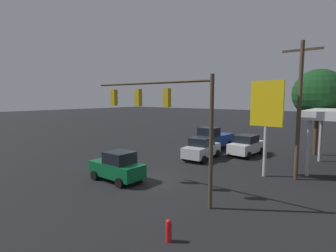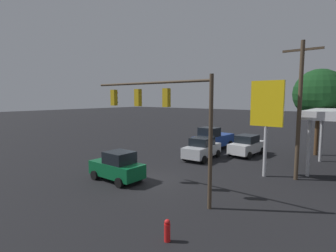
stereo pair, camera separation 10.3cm
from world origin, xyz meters
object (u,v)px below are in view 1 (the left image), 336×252
Objects in this scene: utility_pole at (299,107)px; price_sign at (267,108)px; pickup_parked at (212,139)px; sedan_far at (202,148)px; street_tree at (318,94)px; sedan_waiting at (246,145)px; hatchback_crossing at (117,167)px; fire_hydrant at (169,230)px; traffic_signal_assembly at (161,107)px.

utility_pole is 1.38× the size of price_sign.
sedan_far is at bearing 20.35° from pickup_parked.
street_tree is (-9.05, -3.62, 4.70)m from pickup_parked.
sedan_waiting is at bearing -58.41° from price_sign.
hatchback_crossing reaches higher than fire_hydrant.
sedan_far is 13.89m from fire_hydrant.
price_sign is (-3.53, -7.05, -0.19)m from traffic_signal_assembly.
street_tree reaches higher than hatchback_crossing.
price_sign is 11.54m from fire_hydrant.
price_sign reaches higher than sedan_waiting.
utility_pole is at bearing 76.82° from sedan_far.
price_sign is at bearing -116.60° from traffic_signal_assembly.
street_tree is 9.23× the size of fire_hydrant.
fire_hydrant is at bearing 27.09° from pickup_parked.
pickup_parked is at bearing -40.10° from price_sign.
pickup_parked is 1.18× the size of sedan_far.
price_sign is 1.24× the size of pickup_parked.
sedan_waiting is at bearing -78.39° from fire_hydrant.
street_tree is at bearing 115.71° from pickup_parked.
sedan_far is (-1.21, -8.78, 0.00)m from hatchback_crossing.
pickup_parked is (3.88, -0.49, 0.16)m from sedan_waiting.
sedan_waiting is (0.02, -12.82, -3.98)m from traffic_signal_assembly.
traffic_signal_assembly is 0.92× the size of utility_pole.
hatchback_crossing is at bearing -12.88° from sedan_waiting.
sedan_waiting is 8.19m from street_tree.
hatchback_crossing is at bearing 39.15° from utility_pole.
hatchback_crossing reaches higher than sedan_waiting.
price_sign is at bearing 80.69° from street_tree.
price_sign is at bearing 53.80° from pickup_parked.
pickup_parked is at bearing -31.35° from utility_pole.
traffic_signal_assembly is 14.38m from pickup_parked.
sedan_waiting is at bearing 142.54° from sedan_far.
hatchback_crossing is at bearing 43.48° from price_sign.
utility_pole reaches higher than traffic_signal_assembly.
street_tree reaches higher than price_sign.
traffic_signal_assembly is 6.70m from fire_hydrant.
utility_pole is 12.53m from hatchback_crossing.
utility_pole is (-5.44, -7.62, -0.10)m from traffic_signal_assembly.
hatchback_crossing is (3.80, -0.10, -3.98)m from traffic_signal_assembly.
utility_pole is at bearing 62.54° from pickup_parked.
fire_hydrant is (0.16, 10.71, -4.30)m from price_sign.
hatchback_crossing is at bearing -1.48° from traffic_signal_assembly.
traffic_signal_assembly is at bearing 73.08° from street_tree.
street_tree reaches higher than sedan_waiting.
price_sign is (1.91, 0.57, -0.09)m from utility_pole.
sedan_waiting is at bearing -106.08° from hatchback_crossing.
pickup_parked is 4.61m from sedan_far.
sedan_far is at bearing -8.96° from utility_pole.
utility_pole reaches higher than price_sign.
pickup_parked is at bearing -93.48° from sedan_waiting.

